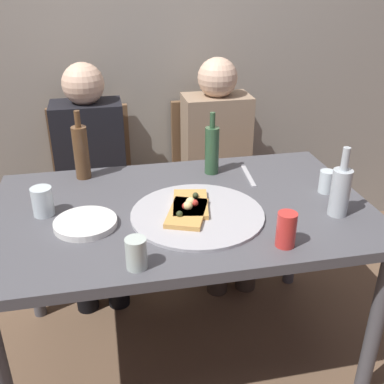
{
  "coord_description": "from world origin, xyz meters",
  "views": [
    {
      "loc": [
        -0.28,
        -1.54,
        1.59
      ],
      "look_at": [
        0.04,
        0.02,
        0.8
      ],
      "focal_mm": 42.64,
      "sensor_mm": 36.0,
      "label": 1
    }
  ],
  "objects": [
    {
      "name": "guest_in_sweater",
      "position": [
        -0.35,
        0.69,
        0.64
      ],
      "size": [
        0.36,
        0.56,
        1.17
      ],
      "rotation": [
        0.0,
        0.0,
        3.14
      ],
      "color": "black",
      "rests_on": "ground_plane"
    },
    {
      "name": "tumbler_far",
      "position": [
        -0.52,
        0.04,
        0.81
      ],
      "size": [
        0.08,
        0.08,
        0.11
      ],
      "primitive_type": "cylinder",
      "color": "silver",
      "rests_on": "dining_table"
    },
    {
      "name": "chair_left",
      "position": [
        -0.35,
        0.85,
        0.51
      ],
      "size": [
        0.44,
        0.44,
        0.9
      ],
      "rotation": [
        0.0,
        0.0,
        3.14
      ],
      "color": "brown",
      "rests_on": "ground_plane"
    },
    {
      "name": "wine_glass",
      "position": [
        -0.21,
        -0.36,
        0.8
      ],
      "size": [
        0.07,
        0.07,
        0.1
      ],
      "primitive_type": "cylinder",
      "color": "#B7C6BC",
      "rests_on": "dining_table"
    },
    {
      "name": "ground_plane",
      "position": [
        0.0,
        0.0,
        0.0
      ],
      "size": [
        8.0,
        8.0,
        0.0
      ],
      "primitive_type": "plane",
      "color": "brown"
    },
    {
      "name": "pizza_tray",
      "position": [
        0.04,
        -0.08,
        0.76
      ],
      "size": [
        0.5,
        0.5,
        0.01
      ],
      "primitive_type": "cylinder",
      "color": "#ADADB2",
      "rests_on": "dining_table"
    },
    {
      "name": "table_knife",
      "position": [
        0.34,
        0.21,
        0.75
      ],
      "size": [
        0.04,
        0.22,
        0.01
      ],
      "primitive_type": "cube",
      "rotation": [
        0.0,
        0.0,
        4.62
      ],
      "color": "#B7B7BC",
      "rests_on": "dining_table"
    },
    {
      "name": "tumbler_near",
      "position": [
        0.6,
        0.01,
        0.8
      ],
      "size": [
        0.06,
        0.06,
        0.09
      ],
      "primitive_type": "cylinder",
      "color": "silver",
      "rests_on": "dining_table"
    },
    {
      "name": "plate_stack",
      "position": [
        -0.37,
        -0.08,
        0.76
      ],
      "size": [
        0.23,
        0.23,
        0.02
      ],
      "primitive_type": "cylinder",
      "color": "white",
      "rests_on": "dining_table"
    },
    {
      "name": "soda_can",
      "position": [
        0.28,
        -0.34,
        0.81
      ],
      "size": [
        0.07,
        0.07,
        0.12
      ],
      "primitive_type": "cylinder",
      "color": "red",
      "rests_on": "dining_table"
    },
    {
      "name": "water_bottle",
      "position": [
        -0.38,
        0.35,
        0.87
      ],
      "size": [
        0.07,
        0.07,
        0.3
      ],
      "color": "brown",
      "rests_on": "dining_table"
    },
    {
      "name": "wine_bottle",
      "position": [
        0.56,
        -0.18,
        0.85
      ],
      "size": [
        0.07,
        0.07,
        0.27
      ],
      "color": "#B2BCC1",
      "rests_on": "dining_table"
    },
    {
      "name": "guest_in_beanie",
      "position": [
        0.34,
        0.69,
        0.64
      ],
      "size": [
        0.36,
        0.56,
        1.17
      ],
      "rotation": [
        0.0,
        0.0,
        3.14
      ],
      "color": "#937A60",
      "rests_on": "ground_plane"
    },
    {
      "name": "pizza_slice_last",
      "position": [
        0.0,
        -0.09,
        0.77
      ],
      "size": [
        0.2,
        0.25,
        0.05
      ],
      "color": "tan",
      "rests_on": "pizza_tray"
    },
    {
      "name": "dining_table",
      "position": [
        0.0,
        0.0,
        0.67
      ],
      "size": [
        1.46,
        0.89,
        0.75
      ],
      "color": "#4C4C51",
      "rests_on": "ground_plane"
    },
    {
      "name": "back_wall",
      "position": [
        0.0,
        1.06,
        1.3
      ],
      "size": [
        6.0,
        0.1,
        2.6
      ],
      "primitive_type": "cube",
      "color": "gray",
      "rests_on": "ground_plane"
    },
    {
      "name": "beer_bottle",
      "position": [
        0.19,
        0.29,
        0.86
      ],
      "size": [
        0.06,
        0.06,
        0.28
      ],
      "color": "#2D5133",
      "rests_on": "dining_table"
    },
    {
      "name": "chair_right",
      "position": [
        0.34,
        0.85,
        0.51
      ],
      "size": [
        0.44,
        0.44,
        0.9
      ],
      "rotation": [
        0.0,
        0.0,
        3.14
      ],
      "color": "brown",
      "rests_on": "ground_plane"
    },
    {
      "name": "pizza_slice_extra",
      "position": [
        0.03,
        -0.03,
        0.77
      ],
      "size": [
        0.17,
        0.24,
        0.05
      ],
      "color": "tan",
      "rests_on": "pizza_tray"
    }
  ]
}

